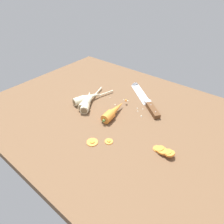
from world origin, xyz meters
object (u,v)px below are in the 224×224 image
(whole_carrot, at_px, (114,111))
(carrot_slice_stray_near, at_px, (109,141))
(parsnip_front, at_px, (89,100))
(chefs_knife, at_px, (143,97))
(carrot_slice_stack, at_px, (163,151))
(carrot_slice_stray_mid, at_px, (92,142))
(parsnip_mid_right, at_px, (88,98))
(parsnip_mid_left, at_px, (86,104))

(whole_carrot, relative_size, carrot_slice_stray_near, 6.15)
(whole_carrot, distance_m, parsnip_front, 0.15)
(chefs_knife, relative_size, carrot_slice_stack, 3.52)
(chefs_knife, relative_size, carrot_slice_stray_near, 9.09)
(parsnip_front, relative_size, carrot_slice_stray_mid, 5.18)
(chefs_knife, distance_m, parsnip_mid_right, 0.29)
(carrot_slice_stray_near, xyz_separation_m, carrot_slice_stray_mid, (-0.05, -0.04, -0.00))
(carrot_slice_stray_mid, bearing_deg, parsnip_mid_right, 137.71)
(whole_carrot, xyz_separation_m, parsnip_mid_left, (-0.14, -0.03, -0.00))
(parsnip_mid_right, bearing_deg, carrot_slice_stack, -9.29)
(parsnip_mid_right, xyz_separation_m, carrot_slice_stack, (0.45, -0.07, -0.01))
(parsnip_front, relative_size, carrot_slice_stray_near, 7.00)
(chefs_knife, bearing_deg, parsnip_front, -131.33)
(parsnip_front, distance_m, parsnip_mid_left, 0.03)
(parsnip_mid_left, xyz_separation_m, carrot_slice_stray_mid, (0.18, -0.15, -0.02))
(whole_carrot, height_order, carrot_slice_stack, whole_carrot)
(whole_carrot, relative_size, parsnip_mid_right, 0.88)
(chefs_knife, xyz_separation_m, carrot_slice_stray_near, (0.06, -0.35, -0.00))
(parsnip_mid_right, bearing_deg, whole_carrot, -3.24)
(whole_carrot, xyz_separation_m, carrot_slice_stray_mid, (0.04, -0.19, -0.02))
(chefs_knife, bearing_deg, carrot_slice_stack, -48.08)
(parsnip_mid_left, xyz_separation_m, carrot_slice_stack, (0.42, -0.03, -0.01))
(carrot_slice_stack, bearing_deg, chefs_knife, 131.92)
(chefs_knife, xyz_separation_m, parsnip_front, (-0.19, -0.21, 0.01))
(chefs_knife, height_order, whole_carrot, whole_carrot)
(carrot_slice_stack, height_order, carrot_slice_stray_mid, carrot_slice_stack)
(chefs_knife, distance_m, carrot_slice_stray_near, 0.36)
(whole_carrot, height_order, parsnip_mid_left, whole_carrot)
(chefs_knife, xyz_separation_m, carrot_slice_stray_mid, (0.01, -0.39, -0.00))
(parsnip_mid_left, distance_m, carrot_slice_stray_mid, 0.24)
(parsnip_mid_right, bearing_deg, carrot_slice_stray_near, -30.31)
(whole_carrot, bearing_deg, carrot_slice_stray_mid, -77.04)
(carrot_slice_stray_near, bearing_deg, carrot_slice_stack, 23.09)
(whole_carrot, relative_size, carrot_slice_stray_mid, 4.55)
(parsnip_front, bearing_deg, parsnip_mid_left, -68.38)
(whole_carrot, distance_m, carrot_slice_stray_mid, 0.19)
(whole_carrot, height_order, parsnip_mid_right, whole_carrot)
(whole_carrot, height_order, parsnip_front, whole_carrot)
(whole_carrot, bearing_deg, chefs_knife, 81.13)
(chefs_knife, height_order, carrot_slice_stray_near, chefs_knife)
(chefs_knife, relative_size, whole_carrot, 1.48)
(carrot_slice_stack, bearing_deg, parsnip_mid_left, 175.92)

